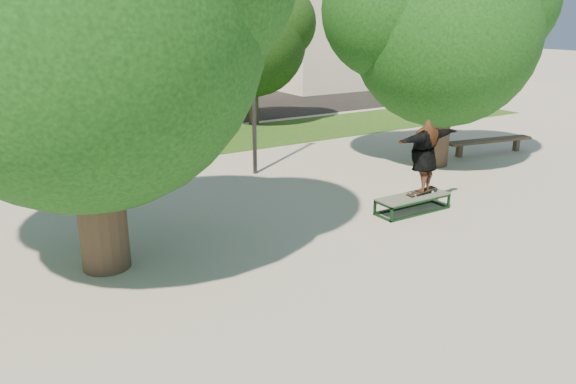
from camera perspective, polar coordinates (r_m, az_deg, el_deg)
ground at (r=11.40m, az=4.36°, el=-4.65°), size 120.00×120.00×0.00m
grass_strip at (r=19.86m, az=-9.61°, el=4.92°), size 30.00×4.00×0.02m
asphalt_strip at (r=25.63m, az=-17.36°, el=7.21°), size 40.00×8.00×0.01m
tree_left at (r=9.77m, az=-21.10°, el=17.16°), size 6.96×5.95×7.12m
tree_right at (r=16.80m, az=15.31°, el=16.33°), size 6.24×5.33×6.51m
bg_tree_mid at (r=21.20m, az=-18.40°, el=16.03°), size 5.76×4.92×6.24m
bg_tree_right at (r=22.74m, az=-3.88°, el=15.58°), size 5.04×4.31×5.43m
lamppost at (r=15.36m, az=-3.56°, el=13.30°), size 0.25×0.15×6.11m
side_building at (r=38.96m, az=6.99°, el=17.12°), size 15.00×10.00×8.00m
grind_box at (r=13.07m, az=12.53°, el=-1.17°), size 1.80×0.60×0.38m
skater_rig at (r=12.95m, az=13.69°, el=3.59°), size 2.08×0.80×1.73m
bench at (r=19.17m, az=19.75°, el=4.85°), size 3.13×0.97×0.48m
car_grey at (r=25.50m, az=-22.13°, el=8.37°), size 2.71×5.50×1.50m
car_silver_b at (r=27.00m, az=-8.37°, el=9.84°), size 2.87×5.16×1.42m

